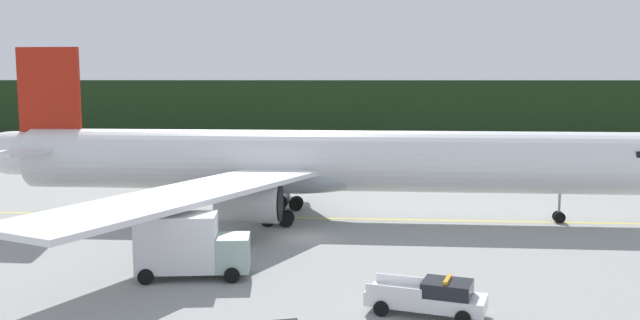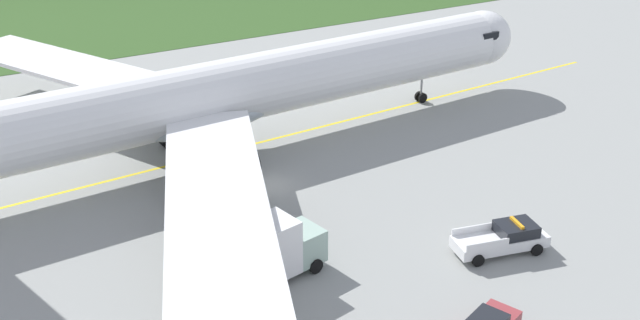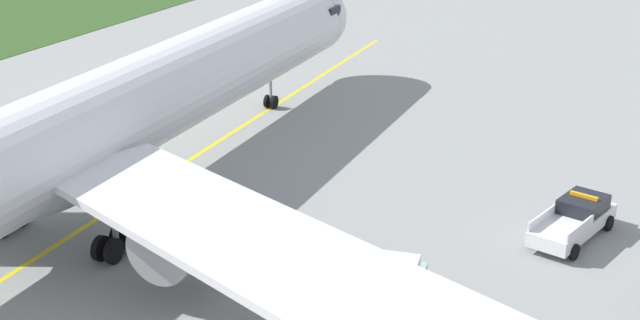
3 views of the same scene
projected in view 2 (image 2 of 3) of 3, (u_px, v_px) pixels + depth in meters
ground at (265, 186)px, 54.56m from camera, size 320.00×320.00×0.00m
grass_verge at (75, 8)px, 99.96m from camera, size 320.00×47.00×0.04m
taxiway_centerline_main at (234, 149)px, 60.31m from camera, size 79.69×5.55×0.01m
airliner at (221, 95)px, 57.89m from camera, size 59.30×52.75×14.18m
ops_pickup_truck at (503, 238)px, 46.45m from camera, size 6.09×3.20×1.94m
catering_truck at (267, 252)px, 43.17m from camera, size 6.82×3.79×3.91m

